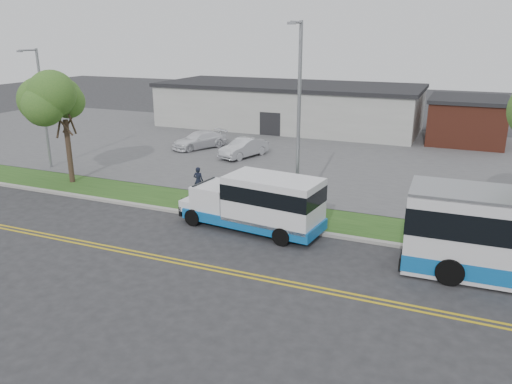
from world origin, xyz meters
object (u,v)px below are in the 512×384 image
at_px(pedestrian, 198,181).
at_px(parked_car_b, 199,140).
at_px(parked_car_a, 244,148).
at_px(shuttle_bus, 260,202).
at_px(streetlight_near, 298,116).
at_px(streetlight_far, 42,104).
at_px(tree_west, 63,101).

distance_m(pedestrian, parked_car_b, 12.37).
distance_m(pedestrian, parked_car_a, 9.58).
distance_m(shuttle_bus, pedestrian, 6.35).
bearing_deg(streetlight_near, parked_car_b, 135.57).
height_order(streetlight_near, streetlight_far, streetlight_near).
bearing_deg(tree_west, streetlight_near, -1.80).
bearing_deg(tree_west, parked_car_b, 77.10).
relative_size(streetlight_far, shuttle_bus, 1.09).
xyz_separation_m(shuttle_bus, parked_car_b, (-11.27, 14.30, -0.68)).
xyz_separation_m(streetlight_near, parked_car_a, (-7.77, 10.74, -4.43)).
distance_m(tree_west, shuttle_bus, 14.65).
bearing_deg(parked_car_b, pedestrian, -32.78).
bearing_deg(streetlight_far, shuttle_bus, -15.27).
distance_m(streetlight_near, parked_car_b, 17.84).
xyz_separation_m(streetlight_far, pedestrian, (12.64, -1.42, -3.55)).
relative_size(streetlight_near, shuttle_bus, 1.30).
xyz_separation_m(pedestrian, parked_car_b, (-5.98, 10.82, -0.15)).
relative_size(parked_car_a, parked_car_b, 0.91).
bearing_deg(shuttle_bus, streetlight_near, 70.88).
xyz_separation_m(streetlight_near, parked_car_b, (-12.34, 12.10, -4.46)).
xyz_separation_m(streetlight_far, parked_car_b, (6.66, 9.41, -3.70)).
relative_size(tree_west, streetlight_near, 0.73).
bearing_deg(parked_car_b, streetlight_near, -16.15).
bearing_deg(pedestrian, parked_car_b, -65.21).
relative_size(tree_west, shuttle_bus, 0.94).
bearing_deg(shuttle_bus, tree_west, 175.81).
bearing_deg(streetlight_near, pedestrian, 168.68).
relative_size(streetlight_far, parked_car_a, 1.88).
relative_size(streetlight_far, pedestrian, 4.85).
bearing_deg(streetlight_far, pedestrian, -6.39).
bearing_deg(streetlight_near, shuttle_bus, -115.82).
xyz_separation_m(parked_car_a, parked_car_b, (-4.57, 1.35, -0.03)).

